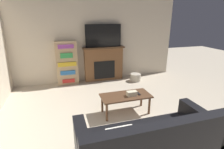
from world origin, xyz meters
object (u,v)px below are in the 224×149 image
tv (103,36)px  couch (148,147)px  bookshelf (67,63)px  coffee_table (126,98)px  fireplace (104,64)px  storage_basket (135,77)px

tv → couch: size_ratio=0.58×
couch → bookshelf: bearing=103.4°
coffee_table → bookshelf: size_ratio=0.81×
tv → bookshelf: (-1.18, -0.00, -0.80)m
fireplace → tv: bearing=-90.0°
tv → storage_basket: bearing=-22.7°
coffee_table → tv: bearing=87.8°
storage_basket → couch: bearing=-111.5°
tv → storage_basket: tv is taller
coffee_table → storage_basket: size_ratio=3.17×
couch → fireplace: bearing=85.3°
fireplace → bookshelf: (-1.18, -0.02, 0.11)m
fireplace → couch: fireplace is taller
couch → storage_basket: bearing=68.5°
tv → storage_basket: size_ratio=3.37×
fireplace → coffee_table: size_ratio=1.26×
coffee_table → bookshelf: 2.49m
fireplace → coffee_table: 2.25m
couch → tv: bearing=85.3°
fireplace → couch: size_ratio=0.69×
tv → coffee_table: bearing=-92.2°
fireplace → storage_basket: size_ratio=3.99×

